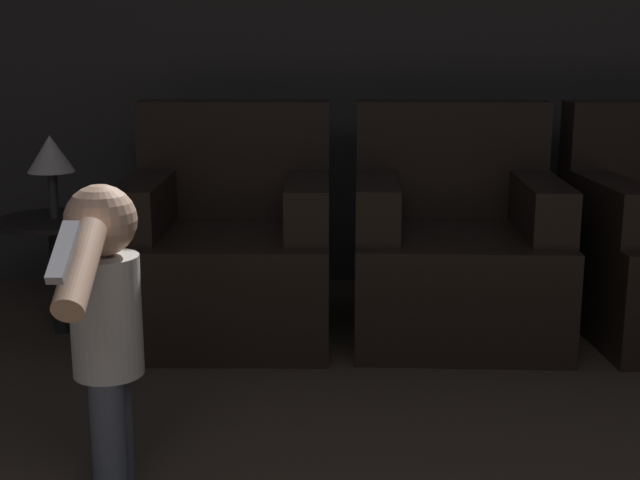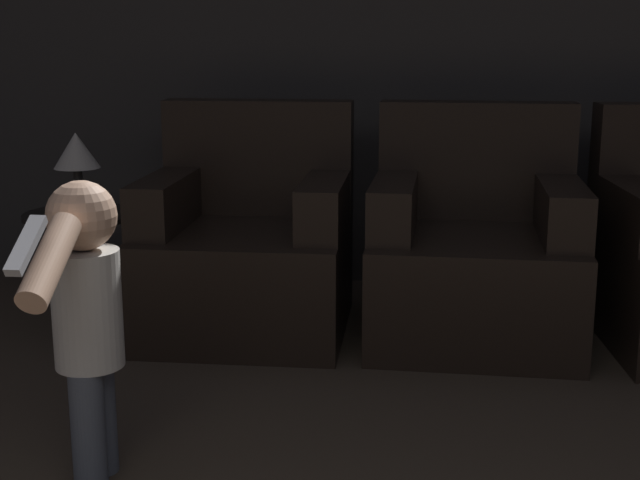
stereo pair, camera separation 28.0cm
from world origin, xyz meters
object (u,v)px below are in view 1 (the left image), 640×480
armchair_left (230,252)px  lamp (51,156)px  armchair_middle (455,252)px  person_toddler (105,316)px

armchair_left → lamp: (-0.67, -0.05, 0.39)m
armchair_middle → lamp: 1.61m
armchair_left → armchair_middle: size_ratio=1.00×
person_toddler → lamp: size_ratio=2.51×
armchair_left → lamp: bearing=-175.3°
person_toddler → armchair_left: bearing=-10.2°
armchair_left → lamp: 0.77m
armchair_left → lamp: armchair_left is taller
armchair_left → armchair_middle: same height
armchair_middle → person_toddler: (-1.05, -1.32, 0.16)m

